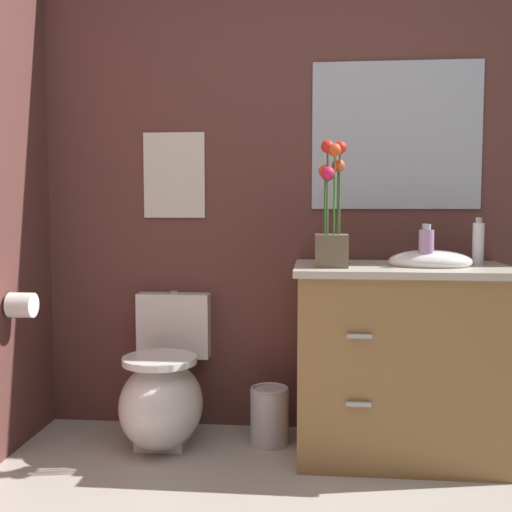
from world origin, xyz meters
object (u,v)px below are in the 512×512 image
object	(u,v)px
wall_poster	(174,175)
toilet_paper_roll	(22,305)
soap_bottle	(426,248)
trash_bin	(269,415)
vanity_cabinet	(401,358)
flower_vase	(332,222)
wall_mirror	(396,136)
lotion_bottle	(478,243)
toilet	(164,393)

from	to	relation	value
wall_poster	toilet_paper_roll	xyz separation A→B (m)	(-0.58, -0.46, -0.59)
soap_bottle	trash_bin	size ratio (longest dim) A/B	0.68
toilet_paper_roll	vanity_cabinet	bearing A→B (deg)	5.82
soap_bottle	flower_vase	bearing A→B (deg)	-175.42
trash_bin	toilet_paper_roll	bearing A→B (deg)	-167.65
vanity_cabinet	wall_mirror	distance (m)	1.05
trash_bin	toilet_paper_roll	xyz separation A→B (m)	(-1.08, -0.24, 0.54)
vanity_cabinet	lotion_bottle	size ratio (longest dim) A/B	4.90
trash_bin	soap_bottle	bearing A→B (deg)	-9.99
wall_mirror	toilet_paper_roll	xyz separation A→B (m)	(-1.66, -0.46, -0.77)
flower_vase	trash_bin	xyz separation A→B (m)	(-0.28, 0.15, -0.91)
flower_vase	lotion_bottle	xyz separation A→B (m)	(0.65, 0.14, -0.09)
wall_poster	toilet_paper_roll	bearing A→B (deg)	-141.45
toilet_paper_roll	lotion_bottle	bearing A→B (deg)	6.39
lotion_bottle	wall_poster	world-z (taller)	wall_poster
flower_vase	wall_poster	distance (m)	0.89
toilet	trash_bin	bearing A→B (deg)	4.54
wall_mirror	toilet_paper_roll	world-z (taller)	wall_mirror
flower_vase	wall_mirror	distance (m)	0.64
lotion_bottle	wall_mirror	size ratio (longest dim) A/B	0.26
lotion_bottle	toilet_paper_roll	xyz separation A→B (m)	(-2.00, -0.22, -0.27)
toilet_paper_roll	soap_bottle	bearing A→B (deg)	3.77
soap_bottle	trash_bin	distance (m)	1.06
vanity_cabinet	toilet_paper_roll	distance (m)	1.69
trash_bin	toilet_paper_roll	size ratio (longest dim) A/B	2.47
toilet_paper_roll	trash_bin	bearing A→B (deg)	12.35
flower_vase	wall_mirror	bearing A→B (deg)	50.64
lotion_bottle	wall_poster	size ratio (longest dim) A/B	0.50
toilet	wall_poster	distance (m)	1.06
wall_poster	toilet_paper_roll	world-z (taller)	wall_poster
trash_bin	wall_mirror	size ratio (longest dim) A/B	0.34
wall_poster	soap_bottle	bearing A→B (deg)	-16.52
trash_bin	lotion_bottle	bearing A→B (deg)	-0.72
soap_bottle	wall_mirror	distance (m)	0.63
lotion_bottle	toilet_paper_roll	bearing A→B (deg)	-173.61
toilet	vanity_cabinet	size ratio (longest dim) A/B	0.67
soap_bottle	wall_mirror	bearing A→B (deg)	104.82
lotion_bottle	trash_bin	size ratio (longest dim) A/B	0.77
trash_bin	vanity_cabinet	bearing A→B (deg)	-6.34
flower_vase	trash_bin	bearing A→B (deg)	151.12
trash_bin	wall_mirror	bearing A→B (deg)	21.21
vanity_cabinet	wall_poster	distance (m)	1.40
wall_mirror	lotion_bottle	bearing A→B (deg)	-35.59
lotion_bottle	wall_mirror	bearing A→B (deg)	144.41
flower_vase	toilet	bearing A→B (deg)	171.65
vanity_cabinet	trash_bin	distance (m)	0.67
wall_mirror	toilet_paper_roll	size ratio (longest dim) A/B	7.27
wall_mirror	toilet_paper_roll	distance (m)	1.89
toilet	wall_poster	size ratio (longest dim) A/B	1.64
lotion_bottle	toilet_paper_roll	size ratio (longest dim) A/B	1.92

